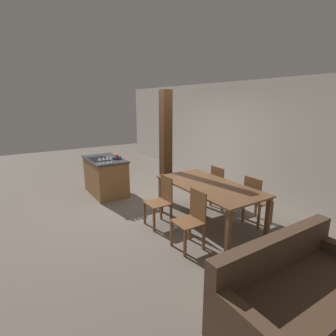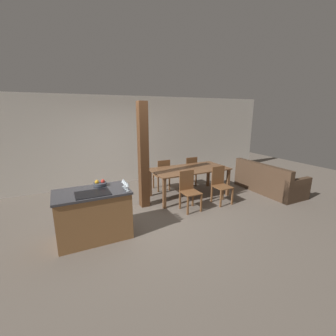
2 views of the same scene
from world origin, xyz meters
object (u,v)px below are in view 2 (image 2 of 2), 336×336
Objects in this scene: wine_glass_far at (125,182)px; dining_table at (189,172)px; timber_post at (143,156)px; kitchen_island at (93,214)px; dining_chair_far_left at (162,174)px; fruit_bowl at (100,183)px; dining_chair_near_right at (221,184)px; wine_glass_end at (123,181)px; wine_glass_middle at (126,183)px; couch at (268,182)px; wine_glass_near at (127,185)px; dining_chair_far_right at (189,171)px; dining_chair_near_left at (189,190)px.

dining_table is (2.07, 1.15, -0.33)m from wine_glass_far.
timber_post reaches higher than wine_glass_far.
kitchen_island is 2.79m from dining_chair_far_left.
fruit_bowl is 0.26× the size of dining_chair_far_left.
kitchen_island is at bearing -174.74° from dining_chair_near_right.
wine_glass_end reaches higher than dining_chair_far_left.
timber_post is at bearing 56.79° from wine_glass_middle.
couch is 3.70m from timber_post.
dining_chair_near_right reaches higher than couch.
kitchen_island is at bearing -158.79° from dining_table.
wine_glass_near is at bearing -28.35° from kitchen_island.
kitchen_island is 0.57m from fruit_bowl.
fruit_bowl is 1.35m from timber_post.
dining_chair_near_right is (3.08, 0.28, 0.03)m from kitchen_island.
fruit_bowl is at bearing 136.38° from wine_glass_far.
wine_glass_middle and wine_glass_far have the same top height.
wine_glass_near is 0.17× the size of dining_chair_near_right.
wine_glass_middle and wine_glass_end have the same top height.
timber_post is at bearing 35.27° from kitchen_island.
dining_chair_far_right is (2.52, 1.97, -0.53)m from wine_glass_middle.
wine_glass_end is 0.06× the size of timber_post.
wine_glass_near is at bearing 39.19° from dining_chair_far_right.
dining_chair_near_left is 1.00× the size of dining_chair_far_left.
wine_glass_end is 2.34m from dining_table.
wine_glass_middle is at bearing 37.97° from dining_chair_far_right.
timber_post is (-1.78, -0.83, 0.75)m from dining_chair_far_right.
wine_glass_near and wine_glass_far have the same top height.
wine_glass_near is 0.26m from wine_glass_end.
fruit_bowl reaches higher than kitchen_island.
dining_table is 2.24× the size of dining_chair_far_left.
wine_glass_far reaches higher than kitchen_island.
wine_glass_near reaches higher than dining_chair_far_right.
wine_glass_end is at bearing 90.00° from wine_glass_middle.
wine_glass_middle is 3.24m from dining_chair_far_right.
dining_chair_far_left is at bearing 0.00° from dining_chair_far_right.
dining_chair_near_left is at bearing 90.98° from couch.
kitchen_island is 0.82m from wine_glass_middle.
dining_table is 0.89m from dining_chair_near_left.
wine_glass_far is 0.09m from wine_glass_end.
dining_chair_far_right is at bearing 37.97° from wine_glass_middle.
kitchen_island is 2.19m from dining_chair_near_left.
dining_chair_near_right is at bearing -58.10° from dining_table.
dining_chair_near_left is 1.73m from dining_chair_far_right.
dining_table is (2.44, 0.79, -0.25)m from fruit_bowl.
dining_chair_near_left is (2.17, 0.28, 0.03)m from kitchen_island.
dining_chair_near_left reaches higher than kitchen_island.
wine_glass_far is 1.31m from timber_post.
wine_glass_end is 0.17× the size of dining_chair_near_right.
dining_chair_far_right reaches higher than couch.
dining_chair_near_left and dining_chair_far_left have the same top height.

